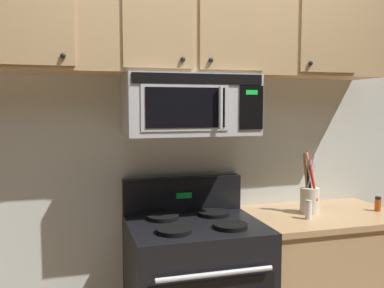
% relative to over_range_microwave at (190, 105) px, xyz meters
% --- Properties ---
extents(back_wall, '(5.20, 0.10, 2.70)m').
position_rel_over_range_microwave_xyz_m(back_wall, '(0.00, 0.25, -0.23)').
color(back_wall, silver).
rests_on(back_wall, ground_plane).
extents(over_range_microwave, '(0.76, 0.43, 0.35)m').
position_rel_over_range_microwave_xyz_m(over_range_microwave, '(0.00, 0.00, 0.00)').
color(over_range_microwave, '#B7BABF').
extents(upper_cabinets, '(2.50, 0.36, 0.55)m').
position_rel_over_range_microwave_xyz_m(upper_cabinets, '(0.00, 0.03, 0.45)').
color(upper_cabinets, tan).
extents(counter_segment, '(0.93, 0.65, 0.90)m').
position_rel_over_range_microwave_xyz_m(counter_segment, '(0.84, -0.11, -1.12)').
color(counter_segment, tan).
rests_on(counter_segment, ground_plane).
extents(utensil_crock_cream, '(0.12, 0.12, 0.39)m').
position_rel_over_range_microwave_xyz_m(utensil_crock_cream, '(0.75, -0.10, -0.57)').
color(utensil_crock_cream, beige).
rests_on(utensil_crock_cream, counter_segment).
extents(salt_shaker, '(0.04, 0.04, 0.11)m').
position_rel_over_range_microwave_xyz_m(salt_shaker, '(0.67, -0.22, -0.62)').
color(salt_shaker, white).
rests_on(salt_shaker, counter_segment).
extents(spice_jar, '(0.04, 0.04, 0.09)m').
position_rel_over_range_microwave_xyz_m(spice_jar, '(1.20, -0.17, -0.63)').
color(spice_jar, '#C64C19').
rests_on(spice_jar, counter_segment).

